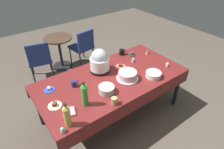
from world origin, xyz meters
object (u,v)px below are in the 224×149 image
at_px(slow_cooker, 100,61).
at_px(cupcake_lemon, 133,60).
at_px(soda_bottle_lime_soda, 85,94).
at_px(dessert_plate_charcoal, 132,54).
at_px(potluck_table, 112,81).
at_px(coffee_mug_black, 122,52).
at_px(dessert_plate_coral, 121,66).
at_px(round_cafe_table, 59,47).
at_px(dessert_plate_cobalt, 49,89).
at_px(maroon_chair_right, 83,45).
at_px(soda_bottle_ginger_ale, 67,115).
at_px(maroon_chair_left, 40,58).
at_px(cupcake_rose, 167,65).
at_px(cupcake_vanilla, 63,130).
at_px(frosted_layer_cake, 128,75).
at_px(glass_salad_bowl, 107,89).
at_px(cupcake_mint, 147,52).
at_px(coffee_mug_tan, 114,101).
at_px(ceramic_snack_bowl, 153,74).
at_px(dessert_plate_cream, 55,105).
at_px(coffee_mug_navy, 74,83).

xyz_separation_m(slow_cooker, cupcake_lemon, (0.59, -0.10, -0.14)).
bearing_deg(soda_bottle_lime_soda, dessert_plate_charcoal, 25.24).
bearing_deg(potluck_table, coffee_mug_black, 39.47).
distance_m(dessert_plate_coral, cupcake_lemon, 0.27).
bearing_deg(round_cafe_table, dessert_plate_cobalt, -116.35).
bearing_deg(soda_bottle_lime_soda, maroon_chair_right, 62.40).
distance_m(soda_bottle_ginger_ale, maroon_chair_left, 2.16).
relative_size(cupcake_rose, soda_bottle_lime_soda, 0.20).
distance_m(cupcake_vanilla, maroon_chair_right, 2.58).
height_order(frosted_layer_cake, soda_bottle_lime_soda, soda_bottle_lime_soda).
distance_m(dessert_plate_cobalt, soda_bottle_lime_soda, 0.61).
xyz_separation_m(glass_salad_bowl, cupcake_mint, (1.18, 0.42, -0.01)).
bearing_deg(coffee_mug_tan, ceramic_snack_bowl, 8.26).
height_order(glass_salad_bowl, soda_bottle_lime_soda, soda_bottle_lime_soda).
relative_size(dessert_plate_cobalt, soda_bottle_lime_soda, 0.43).
xyz_separation_m(soda_bottle_lime_soda, coffee_mug_tan, (0.29, -0.20, -0.11)).
relative_size(ceramic_snack_bowl, dessert_plate_coral, 1.32).
xyz_separation_m(coffee_mug_black, round_cafe_table, (-0.60, 1.43, -0.30)).
relative_size(glass_salad_bowl, cupcake_rose, 3.16).
bearing_deg(dessert_plate_cream, maroon_chair_left, 78.77).
bearing_deg(round_cafe_table, cupcake_vanilla, -111.72).
distance_m(dessert_plate_coral, coffee_mug_tan, 0.84).
xyz_separation_m(ceramic_snack_bowl, cupcake_mint, (0.42, 0.55, -0.01)).
bearing_deg(soda_bottle_ginger_ale, maroon_chair_right, 57.89).
bearing_deg(coffee_mug_navy, cupcake_rose, -16.60).
bearing_deg(potluck_table, cupcake_vanilla, -154.05).
bearing_deg(soda_bottle_lime_soda, frosted_layer_cake, 8.04).
xyz_separation_m(dessert_plate_cobalt, coffee_mug_black, (1.40, 0.19, 0.04)).
bearing_deg(dessert_plate_cobalt, potluck_table, -17.23).
bearing_deg(maroon_chair_right, cupcake_lemon, -85.07).
relative_size(glass_salad_bowl, dessert_plate_cream, 1.25).
distance_m(cupcake_lemon, maroon_chair_left, 1.90).
height_order(coffee_mug_tan, round_cafe_table, coffee_mug_tan).
height_order(slow_cooker, coffee_mug_tan, slow_cooker).
bearing_deg(coffee_mug_navy, soda_bottle_ginger_ale, -122.13).
bearing_deg(coffee_mug_tan, glass_salad_bowl, 77.73).
distance_m(coffee_mug_tan, round_cafe_table, 2.38).
height_order(dessert_plate_cream, round_cafe_table, dessert_plate_cream).
height_order(dessert_plate_coral, cupcake_mint, cupcake_mint).
xyz_separation_m(frosted_layer_cake, cupcake_mint, (0.76, 0.36, -0.02)).
bearing_deg(dessert_plate_charcoal, coffee_mug_navy, -170.83).
height_order(dessert_plate_coral, soda_bottle_lime_soda, soda_bottle_lime_soda).
distance_m(cupcake_mint, round_cafe_table, 1.97).
xyz_separation_m(dessert_plate_charcoal, coffee_mug_black, (-0.14, 0.11, 0.04)).
relative_size(cupcake_rose, coffee_mug_navy, 0.60).
height_order(ceramic_snack_bowl, round_cafe_table, ceramic_snack_bowl).
bearing_deg(cupcake_rose, potluck_table, 162.22).
distance_m(glass_salad_bowl, dessert_plate_cream, 0.67).
distance_m(coffee_mug_navy, maroon_chair_left, 1.55).
xyz_separation_m(dessert_plate_coral, cupcake_vanilla, (-1.27, -0.63, 0.02)).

